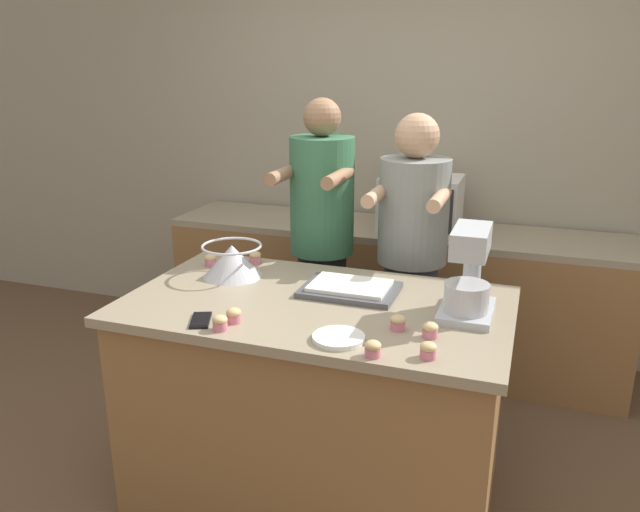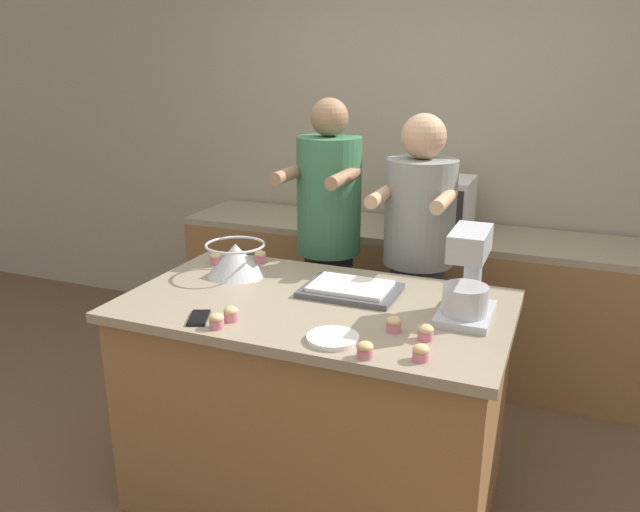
# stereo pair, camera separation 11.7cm
# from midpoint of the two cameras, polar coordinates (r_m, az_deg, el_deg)

# --- Properties ---
(ground_plane) EXTENTS (16.00, 16.00, 0.00)m
(ground_plane) POSITION_cam_midpoint_polar(r_m,az_deg,el_deg) (3.02, -1.50, -20.72)
(ground_plane) COLOR brown
(back_wall) EXTENTS (10.00, 0.06, 2.70)m
(back_wall) POSITION_cam_midpoint_polar(r_m,az_deg,el_deg) (4.11, 7.32, 10.13)
(back_wall) COLOR gray
(back_wall) RESTS_ON ground_plane
(island_counter) EXTENTS (1.56, 0.91, 0.93)m
(island_counter) POSITION_cam_midpoint_polar(r_m,az_deg,el_deg) (2.75, -1.58, -13.10)
(island_counter) COLOR olive
(island_counter) RESTS_ON ground_plane
(back_counter) EXTENTS (2.80, 0.60, 0.88)m
(back_counter) POSITION_cam_midpoint_polar(r_m,az_deg,el_deg) (4.00, 5.74, -3.47)
(back_counter) COLOR olive
(back_counter) RESTS_ON ground_plane
(person_left) EXTENTS (0.35, 0.51, 1.69)m
(person_left) POSITION_cam_midpoint_polar(r_m,az_deg,el_deg) (3.30, -0.85, 0.29)
(person_left) COLOR #232328
(person_left) RESTS_ON ground_plane
(person_right) EXTENTS (0.36, 0.51, 1.63)m
(person_right) POSITION_cam_midpoint_polar(r_m,az_deg,el_deg) (3.19, 7.27, -1.19)
(person_right) COLOR #33384C
(person_right) RESTS_ON ground_plane
(stand_mixer) EXTENTS (0.20, 0.30, 0.35)m
(stand_mixer) POSITION_cam_midpoint_polar(r_m,az_deg,el_deg) (2.41, 12.10, -1.90)
(stand_mixer) COLOR #B2B7BC
(stand_mixer) RESTS_ON island_counter
(mixing_bowl) EXTENTS (0.27, 0.27, 0.15)m
(mixing_bowl) POSITION_cam_midpoint_polar(r_m,az_deg,el_deg) (2.85, -9.20, -0.34)
(mixing_bowl) COLOR #BCBCC1
(mixing_bowl) RESTS_ON island_counter
(baking_tray) EXTENTS (0.40, 0.28, 0.04)m
(baking_tray) POSITION_cam_midpoint_polar(r_m,az_deg,el_deg) (2.64, 1.48, -3.00)
(baking_tray) COLOR #4C4C51
(baking_tray) RESTS_ON island_counter
(microwave_oven) EXTENTS (0.47, 0.37, 0.32)m
(microwave_oven) POSITION_cam_midpoint_polar(r_m,az_deg,el_deg) (3.79, 8.33, 4.81)
(microwave_oven) COLOR silver
(microwave_oven) RESTS_ON back_counter
(cell_phone) EXTENTS (0.12, 0.16, 0.01)m
(cell_phone) POSITION_cam_midpoint_polar(r_m,az_deg,el_deg) (2.41, -12.23, -5.76)
(cell_phone) COLOR black
(cell_phone) RESTS_ON island_counter
(small_plate) EXTENTS (0.19, 0.19, 0.02)m
(small_plate) POSITION_cam_midpoint_polar(r_m,az_deg,el_deg) (2.20, 0.17, -7.51)
(small_plate) COLOR white
(small_plate) RESTS_ON island_counter
(cupcake_0) EXTENTS (0.06, 0.06, 0.06)m
(cupcake_0) POSITION_cam_midpoint_polar(r_m,az_deg,el_deg) (3.03, -11.06, -0.34)
(cupcake_0) COLOR #D17084
(cupcake_0) RESTS_ON island_counter
(cupcake_1) EXTENTS (0.06, 0.06, 0.06)m
(cupcake_1) POSITION_cam_midpoint_polar(r_m,az_deg,el_deg) (2.09, 3.23, -8.46)
(cupcake_1) COLOR #D17084
(cupcake_1) RESTS_ON island_counter
(cupcake_2) EXTENTS (0.06, 0.06, 0.06)m
(cupcake_2) POSITION_cam_midpoint_polar(r_m,az_deg,el_deg) (2.09, 8.28, -8.53)
(cupcake_2) COLOR #D17084
(cupcake_2) RESTS_ON island_counter
(cupcake_3) EXTENTS (0.06, 0.06, 0.06)m
(cupcake_3) POSITION_cam_midpoint_polar(r_m,az_deg,el_deg) (3.04, -7.03, -0.11)
(cupcake_3) COLOR #D17084
(cupcake_3) RESTS_ON island_counter
(cupcake_4) EXTENTS (0.06, 0.06, 0.06)m
(cupcake_4) POSITION_cam_midpoint_polar(r_m,az_deg,el_deg) (2.32, -10.58, -6.02)
(cupcake_4) COLOR #D17084
(cupcake_4) RESTS_ON island_counter
(cupcake_5) EXTENTS (0.06, 0.06, 0.06)m
(cupcake_5) POSITION_cam_midpoint_polar(r_m,az_deg,el_deg) (2.37, -9.30, -5.38)
(cupcake_5) COLOR #D17084
(cupcake_5) RESTS_ON island_counter
(cupcake_6) EXTENTS (0.06, 0.06, 0.06)m
(cupcake_6) POSITION_cam_midpoint_polar(r_m,az_deg,el_deg) (2.24, 8.57, -6.71)
(cupcake_6) COLOR #D17084
(cupcake_6) RESTS_ON island_counter
(cupcake_7) EXTENTS (0.06, 0.06, 0.06)m
(cupcake_7) POSITION_cam_midpoint_polar(r_m,az_deg,el_deg) (2.29, 5.67, -6.06)
(cupcake_7) COLOR #D17084
(cupcake_7) RESTS_ON island_counter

